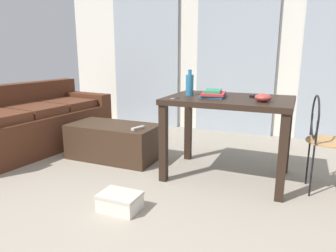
{
  "coord_description": "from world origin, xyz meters",
  "views": [
    {
      "loc": [
        0.95,
        -1.47,
        1.21
      ],
      "look_at": [
        -0.34,
        1.51,
        0.44
      ],
      "focal_mm": 33.28,
      "sensor_mm": 36.0,
      "label": 1
    }
  ],
  "objects": [
    {
      "name": "ground_plane",
      "position": [
        0.0,
        1.24,
        0.0
      ],
      "size": [
        7.88,
        7.88,
        0.0
      ],
      "primitive_type": "plane",
      "color": "gray"
    },
    {
      "name": "wall_back",
      "position": [
        0.0,
        3.28,
        1.32
      ],
      "size": [
        5.78,
        0.1,
        2.64
      ],
      "primitive_type": "cube",
      "color": "silver",
      "rests_on": "ground"
    },
    {
      "name": "curtains",
      "position": [
        0.0,
        3.2,
        1.21
      ],
      "size": [
        4.11,
        0.03,
        2.42
      ],
      "color": "#99A3AD",
      "rests_on": "ground"
    },
    {
      "name": "couch",
      "position": [
        -2.19,
        1.39,
        0.32
      ],
      "size": [
        1.1,
        2.07,
        0.81
      ],
      "color": "#4C2819",
      "rests_on": "ground"
    },
    {
      "name": "coffee_table",
      "position": [
        -1.0,
        1.46,
        0.2
      ],
      "size": [
        1.02,
        0.53,
        0.4
      ],
      "color": "#382619",
      "rests_on": "ground"
    },
    {
      "name": "craft_table",
      "position": [
        0.32,
        1.43,
        0.67
      ],
      "size": [
        1.15,
        0.79,
        0.79
      ],
      "color": "black",
      "rests_on": "ground"
    },
    {
      "name": "wire_chair",
      "position": [
        1.14,
        1.41,
        0.54
      ],
      "size": [
        0.38,
        0.39,
        0.86
      ],
      "color": "#B7844C",
      "rests_on": "ground"
    },
    {
      "name": "bottle_near",
      "position": [
        -0.08,
        1.43,
        0.9
      ],
      "size": [
        0.08,
        0.08,
        0.25
      ],
      "color": "teal",
      "rests_on": "craft_table"
    },
    {
      "name": "bowl",
      "position": [
        0.64,
        1.29,
        0.83
      ],
      "size": [
        0.14,
        0.14,
        0.07
      ],
      "primitive_type": "ellipsoid",
      "color": "#9E3833",
      "rests_on": "craft_table"
    },
    {
      "name": "book_stack",
      "position": [
        0.17,
        1.41,
        0.82
      ],
      "size": [
        0.25,
        0.31,
        0.07
      ],
      "color": "#1E668C",
      "rests_on": "craft_table"
    },
    {
      "name": "tv_remote_on_table",
      "position": [
        0.56,
        1.58,
        0.8
      ],
      "size": [
        0.13,
        0.19,
        0.02
      ],
      "primitive_type": "cube",
      "rotation": [
        0.0,
        0.0,
        -0.49
      ],
      "color": "black",
      "rests_on": "craft_table"
    },
    {
      "name": "scissors",
      "position": [
        -0.12,
        1.18,
        0.79
      ],
      "size": [
        0.06,
        0.1,
        0.0
      ],
      "color": "#9EA0A5",
      "rests_on": "craft_table"
    },
    {
      "name": "tv_remote_primary",
      "position": [
        -0.63,
        1.38,
        0.41
      ],
      "size": [
        0.09,
        0.18,
        0.03
      ],
      "primitive_type": "cube",
      "rotation": [
        0.0,
        0.0,
        -0.3
      ],
      "color": "#B7B7B2",
      "rests_on": "coffee_table"
    },
    {
      "name": "shoebox",
      "position": [
        -0.28,
        0.42,
        0.07
      ],
      "size": [
        0.32,
        0.23,
        0.14
      ],
      "color": "beige",
      "rests_on": "ground"
    }
  ]
}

